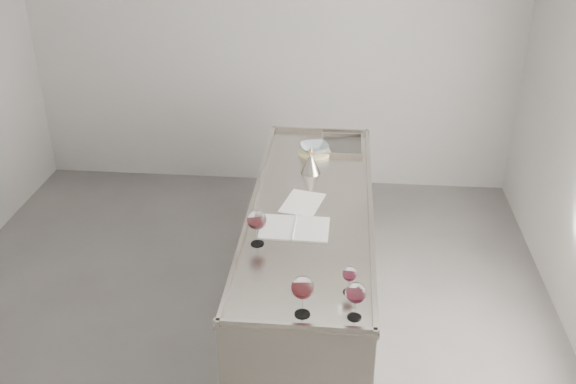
# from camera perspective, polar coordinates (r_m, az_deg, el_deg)

# --- Properties ---
(room_shell) EXTENTS (4.54, 5.04, 2.84)m
(room_shell) POSITION_cam_1_polar(r_m,az_deg,el_deg) (3.60, -6.07, 3.31)
(room_shell) COLOR #524F4D
(room_shell) RESTS_ON ground
(counter) EXTENTS (0.77, 2.42, 0.97)m
(counter) POSITION_cam_1_polar(r_m,az_deg,el_deg) (4.26, 1.97, -6.65)
(counter) COLOR #9C958C
(counter) RESTS_ON ground
(wine_glass_left) EXTENTS (0.11, 0.11, 0.21)m
(wine_glass_left) POSITION_cam_1_polar(r_m,az_deg,el_deg) (3.55, -2.79, -2.57)
(wine_glass_left) COLOR white
(wine_glass_left) RESTS_ON counter
(wine_glass_middle) EXTENTS (0.11, 0.11, 0.21)m
(wine_glass_middle) POSITION_cam_1_polar(r_m,az_deg,el_deg) (3.02, 1.31, -8.57)
(wine_glass_middle) COLOR white
(wine_glass_middle) RESTS_ON counter
(wine_glass_right) EXTENTS (0.10, 0.10, 0.19)m
(wine_glass_right) POSITION_cam_1_polar(r_m,az_deg,el_deg) (3.03, 6.04, -8.99)
(wine_glass_right) COLOR white
(wine_glass_right) RESTS_ON counter
(wine_glass_small) EXTENTS (0.07, 0.07, 0.15)m
(wine_glass_small) POSITION_cam_1_polar(r_m,az_deg,el_deg) (3.20, 5.49, -7.34)
(wine_glass_small) COLOR white
(wine_glass_small) RESTS_ON counter
(notebook) EXTENTS (0.41, 0.29, 0.02)m
(notebook) POSITION_cam_1_polar(r_m,az_deg,el_deg) (3.76, 0.56, -3.23)
(notebook) COLOR white
(notebook) RESTS_ON counter
(loose_paper_top) EXTENTS (0.29, 0.36, 0.00)m
(loose_paper_top) POSITION_cam_1_polar(r_m,az_deg,el_deg) (4.03, 1.30, -0.96)
(loose_paper_top) COLOR white
(loose_paper_top) RESTS_ON counter
(trivet) EXTENTS (0.27, 0.27, 0.02)m
(trivet) POSITION_cam_1_polar(r_m,az_deg,el_deg) (4.70, 2.36, 3.53)
(trivet) COLOR beige
(trivet) RESTS_ON counter
(ceramic_bowl) EXTENTS (0.25, 0.25, 0.05)m
(ceramic_bowl) POSITION_cam_1_polar(r_m,az_deg,el_deg) (4.69, 2.37, 3.92)
(ceramic_bowl) COLOR #99AAB2
(ceramic_bowl) RESTS_ON trivet
(wine_funnel) EXTENTS (0.14, 0.14, 0.20)m
(wine_funnel) POSITION_cam_1_polar(r_m,az_deg,el_deg) (4.39, 2.03, 2.44)
(wine_funnel) COLOR #AAA497
(wine_funnel) RESTS_ON counter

